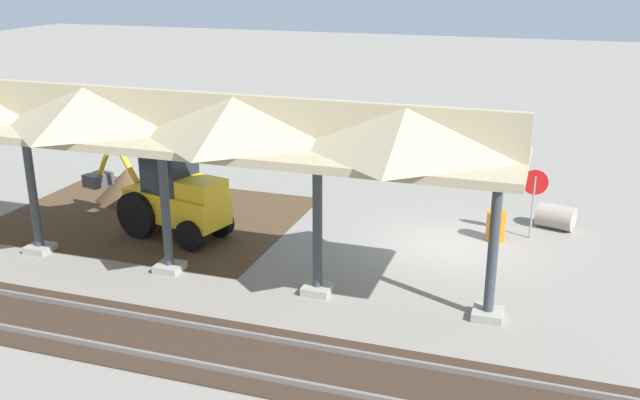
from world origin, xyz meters
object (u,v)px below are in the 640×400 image
Objects in this scene: stop_sign at (534,190)px; traffic_barrel at (496,226)px; backhoe at (172,195)px; concrete_pipe at (556,217)px.

stop_sign is 2.36× the size of traffic_barrel.
traffic_barrel is (-9.28, -2.61, -0.81)m from backhoe.
stop_sign is at bearing -151.74° from traffic_barrel.
backhoe reaches higher than traffic_barrel.
stop_sign is 0.40× the size of backhoe.
backhoe is at bearing 21.12° from concrete_pipe.
concrete_pipe is (-0.69, -1.09, -1.15)m from stop_sign.
backhoe is 4.27× the size of concrete_pipe.
traffic_barrel is (0.98, 0.53, -1.07)m from stop_sign.
traffic_barrel is at bearing 28.26° from stop_sign.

